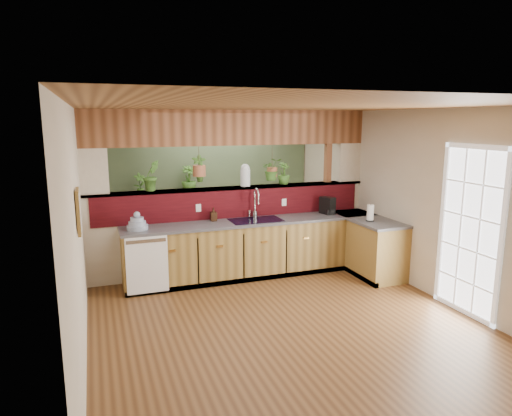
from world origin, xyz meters
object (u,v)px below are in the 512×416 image
object	(u,v)px
dish_stack	(137,224)
coffee_maker	(328,206)
glass_jar	(245,175)
soap_dispenser	(213,214)
shelving_console	(163,221)
paper_towel	(370,213)
faucet	(256,202)

from	to	relation	value
dish_stack	coffee_maker	bearing A→B (deg)	1.19
glass_jar	coffee_maker	bearing A→B (deg)	-13.69
coffee_maker	glass_jar	size ratio (longest dim) A/B	0.78
soap_dispenser	glass_jar	bearing A→B (deg)	19.05
dish_stack	shelving_console	distance (m)	2.44
soap_dispenser	glass_jar	size ratio (longest dim) A/B	0.58
shelving_console	paper_towel	bearing A→B (deg)	-56.20
coffee_maker	paper_towel	xyz separation A→B (m)	(0.36, -0.71, -0.01)
soap_dispenser	paper_towel	size ratio (longest dim) A/B	0.76
dish_stack	glass_jar	world-z (taller)	glass_jar
coffee_maker	paper_towel	distance (m)	0.80
paper_towel	soap_dispenser	bearing A→B (deg)	159.92
soap_dispenser	paper_towel	distance (m)	2.44
coffee_maker	glass_jar	xyz separation A→B (m)	(-1.34, 0.33, 0.54)
coffee_maker	shelving_console	bearing A→B (deg)	118.93
dish_stack	glass_jar	xyz separation A→B (m)	(1.76, 0.39, 0.59)
dish_stack	shelving_console	bearing A→B (deg)	73.46
faucet	shelving_console	world-z (taller)	faucet
faucet	glass_jar	size ratio (longest dim) A/B	1.35
glass_jar	paper_towel	bearing A→B (deg)	-31.53
faucet	coffee_maker	size ratio (longest dim) A/B	1.74
faucet	paper_towel	size ratio (longest dim) A/B	1.78
paper_towel	dish_stack	bearing A→B (deg)	169.36
soap_dispenser	shelving_console	bearing A→B (deg)	103.17
glass_jar	shelving_console	world-z (taller)	glass_jar
dish_stack	soap_dispenser	size ratio (longest dim) A/B	1.44
paper_towel	glass_jar	size ratio (longest dim) A/B	0.76
soap_dispenser	dish_stack	bearing A→B (deg)	-170.96
coffee_maker	soap_dispenser	bearing A→B (deg)	157.87
glass_jar	shelving_console	distance (m)	2.44
faucet	soap_dispenser	world-z (taller)	faucet
coffee_maker	glass_jar	world-z (taller)	glass_jar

